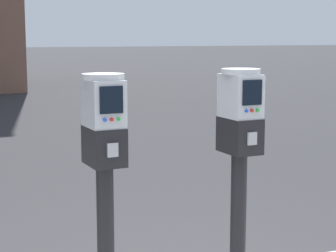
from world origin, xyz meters
name	(u,v)px	position (x,y,z in m)	size (l,w,h in m)	color
parking_meter_near_kerb	(104,153)	(-0.72, -0.21, 1.05)	(0.23, 0.26, 1.32)	black
parking_meter_twin_adjacent	(240,142)	(0.07, -0.21, 1.05)	(0.23, 0.26, 1.32)	black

